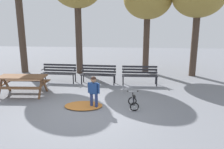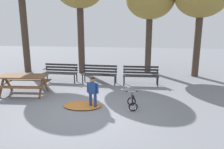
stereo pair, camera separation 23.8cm
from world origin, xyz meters
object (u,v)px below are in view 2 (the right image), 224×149
(picnic_table, at_px, (23,80))
(park_bench_left, at_px, (100,73))
(park_bench_right, at_px, (141,74))
(child_standing, at_px, (93,89))
(kids_bicycle, at_px, (132,103))
(park_bench_far_left, at_px, (61,71))

(picnic_table, xyz_separation_m, park_bench_left, (2.71, 1.93, -0.08))
(park_bench_right, height_order, child_standing, child_standing)
(picnic_table, distance_m, park_bench_right, 4.98)
(park_bench_right, relative_size, kids_bicycle, 2.71)
(picnic_table, relative_size, child_standing, 1.72)
(kids_bicycle, bearing_deg, park_bench_right, 84.38)
(park_bench_far_left, relative_size, kids_bicycle, 2.71)
(picnic_table, bearing_deg, park_bench_right, 22.58)
(picnic_table, xyz_separation_m, kids_bicycle, (4.31, -0.99, -0.39))
(picnic_table, relative_size, park_bench_left, 1.16)
(kids_bicycle, bearing_deg, picnic_table, 167.06)
(picnic_table, xyz_separation_m, child_standing, (3.00, -1.08, 0.05))
(child_standing, xyz_separation_m, kids_bicycle, (1.32, 0.09, -0.44))
(park_bench_right, bearing_deg, park_bench_left, 179.54)
(park_bench_right, bearing_deg, kids_bicycle, -95.62)
(picnic_table, relative_size, park_bench_right, 1.16)
(park_bench_far_left, bearing_deg, kids_bicycle, -40.59)
(picnic_table, bearing_deg, park_bench_far_left, 68.22)
(picnic_table, relative_size, park_bench_far_left, 1.16)
(kids_bicycle, bearing_deg, park_bench_far_left, 139.41)
(park_bench_far_left, distance_m, child_standing, 3.80)
(park_bench_far_left, height_order, park_bench_right, same)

